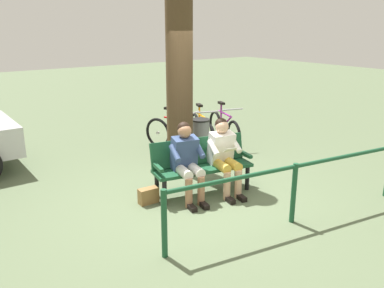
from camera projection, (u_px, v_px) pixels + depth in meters
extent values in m
plane|color=#566647|center=(197.00, 198.00, 6.24)|extent=(40.00, 40.00, 0.00)
cube|color=#194C2D|center=(203.00, 168.00, 6.31)|extent=(1.66, 0.75, 0.05)
cube|color=#194C2D|center=(198.00, 151.00, 6.41)|extent=(1.59, 0.45, 0.42)
cube|color=#194C2D|center=(245.00, 154.00, 6.57)|extent=(0.14, 0.40, 0.05)
cube|color=#194C2D|center=(158.00, 167.00, 5.97)|extent=(0.14, 0.40, 0.05)
cylinder|color=black|center=(247.00, 178.00, 6.51)|extent=(0.07, 0.07, 0.40)
cylinder|color=black|center=(165.00, 193.00, 5.94)|extent=(0.07, 0.07, 0.40)
cylinder|color=black|center=(237.00, 171.00, 6.81)|extent=(0.07, 0.07, 0.40)
cylinder|color=black|center=(157.00, 185.00, 6.24)|extent=(0.07, 0.07, 0.40)
cube|color=white|center=(221.00, 148.00, 6.37)|extent=(0.43, 0.38, 0.55)
sphere|color=#D8A884|center=(222.00, 127.00, 6.25)|extent=(0.21, 0.21, 0.21)
sphere|color=black|center=(221.00, 124.00, 6.27)|extent=(0.20, 0.20, 0.20)
cylinder|color=gold|center=(232.00, 164.00, 6.30)|extent=(0.23, 0.42, 0.15)
cylinder|color=#D8A884|center=(238.00, 184.00, 6.21)|extent=(0.11, 0.11, 0.45)
cube|color=black|center=(241.00, 198.00, 6.17)|extent=(0.13, 0.23, 0.07)
cylinder|color=white|center=(236.00, 145.00, 6.33)|extent=(0.15, 0.32, 0.23)
cylinder|color=gold|center=(221.00, 166.00, 6.22)|extent=(0.23, 0.42, 0.15)
cylinder|color=#D8A884|center=(227.00, 186.00, 6.13)|extent=(0.11, 0.11, 0.45)
cube|color=black|center=(230.00, 200.00, 6.09)|extent=(0.13, 0.23, 0.07)
cylinder|color=white|center=(213.00, 148.00, 6.17)|extent=(0.15, 0.32, 0.23)
cube|color=silver|center=(230.00, 150.00, 6.10)|extent=(0.22, 0.16, 0.09)
cube|color=#334772|center=(184.00, 153.00, 6.12)|extent=(0.43, 0.38, 0.55)
sphere|color=#A87554|center=(185.00, 131.00, 6.00)|extent=(0.21, 0.21, 0.21)
sphere|color=black|center=(184.00, 128.00, 6.02)|extent=(0.20, 0.20, 0.20)
cylinder|color=white|center=(196.00, 170.00, 6.05)|extent=(0.23, 0.42, 0.15)
cylinder|color=#A87554|center=(201.00, 191.00, 5.95)|extent=(0.11, 0.11, 0.45)
cube|color=black|center=(204.00, 205.00, 5.92)|extent=(0.13, 0.23, 0.07)
cylinder|color=#334772|center=(199.00, 150.00, 6.08)|extent=(0.15, 0.32, 0.23)
cylinder|color=white|center=(183.00, 172.00, 5.97)|extent=(0.23, 0.42, 0.15)
cylinder|color=#A87554|center=(189.00, 193.00, 5.87)|extent=(0.11, 0.11, 0.45)
cube|color=black|center=(192.00, 207.00, 5.84)|extent=(0.13, 0.23, 0.07)
cylinder|color=#334772|center=(175.00, 153.00, 5.92)|extent=(0.15, 0.32, 0.23)
cube|color=olive|center=(148.00, 196.00, 6.04)|extent=(0.31, 0.15, 0.24)
cylinder|color=#4C3823|center=(179.00, 69.00, 7.05)|extent=(0.48, 0.48, 3.70)
cylinder|color=slate|center=(200.00, 140.00, 7.91)|extent=(0.35, 0.35, 0.80)
cylinder|color=black|center=(201.00, 120.00, 7.79)|extent=(0.37, 0.37, 0.03)
torus|color=black|center=(234.00, 136.00, 8.48)|extent=(0.25, 0.65, 0.66)
cylinder|color=silver|center=(234.00, 136.00, 8.48)|extent=(0.07, 0.07, 0.06)
torus|color=black|center=(215.00, 125.00, 9.40)|extent=(0.25, 0.65, 0.66)
cylinder|color=silver|center=(215.00, 125.00, 9.40)|extent=(0.07, 0.07, 0.06)
cylinder|color=#8C268C|center=(224.00, 113.00, 8.83)|extent=(0.22, 0.62, 0.04)
cylinder|color=#8C268C|center=(226.00, 123.00, 8.82)|extent=(0.21, 0.58, 0.43)
cylinder|color=#8C268C|center=(221.00, 115.00, 9.02)|extent=(0.04, 0.04, 0.55)
cube|color=black|center=(221.00, 103.00, 8.94)|extent=(0.15, 0.24, 0.05)
cylinder|color=#B2B2B7|center=(232.00, 109.00, 8.41)|extent=(0.47, 0.17, 0.03)
torus|color=black|center=(210.00, 139.00, 8.24)|extent=(0.27, 0.64, 0.66)
cylinder|color=silver|center=(210.00, 139.00, 8.24)|extent=(0.07, 0.07, 0.06)
torus|color=black|center=(195.00, 127.00, 9.17)|extent=(0.27, 0.64, 0.66)
cylinder|color=silver|center=(195.00, 127.00, 9.17)|extent=(0.07, 0.07, 0.06)
cylinder|color=orange|center=(202.00, 116.00, 8.59)|extent=(0.24, 0.61, 0.04)
cylinder|color=orange|center=(203.00, 126.00, 8.58)|extent=(0.23, 0.58, 0.43)
cylinder|color=orange|center=(199.00, 118.00, 8.78)|extent=(0.04, 0.04, 0.55)
cube|color=black|center=(199.00, 105.00, 8.70)|extent=(0.16, 0.24, 0.05)
cylinder|color=#B2B2B7|center=(208.00, 112.00, 8.17)|extent=(0.46, 0.19, 0.03)
torus|color=black|center=(196.00, 140.00, 8.14)|extent=(0.27, 0.64, 0.66)
cylinder|color=silver|center=(196.00, 140.00, 8.14)|extent=(0.07, 0.07, 0.06)
torus|color=black|center=(158.00, 133.00, 8.71)|extent=(0.27, 0.64, 0.66)
cylinder|color=silver|center=(158.00, 133.00, 8.71)|extent=(0.07, 0.07, 0.06)
cylinder|color=#B71414|center=(176.00, 119.00, 8.32)|extent=(0.24, 0.61, 0.04)
cylinder|color=#B71414|center=(179.00, 129.00, 8.33)|extent=(0.23, 0.58, 0.43)
cylinder|color=#B71414|center=(169.00, 122.00, 8.44)|extent=(0.04, 0.04, 0.55)
cube|color=black|center=(169.00, 109.00, 8.36)|extent=(0.16, 0.24, 0.05)
cylinder|color=#B2B2B7|center=(192.00, 113.00, 8.04)|extent=(0.46, 0.19, 0.03)
cylinder|color=#194C2D|center=(294.00, 193.00, 5.38)|extent=(0.07, 0.07, 0.85)
cylinder|color=#194C2D|center=(164.00, 224.00, 4.55)|extent=(0.07, 0.07, 0.85)
cylinder|color=#194C2D|center=(296.00, 166.00, 5.27)|extent=(3.75, 0.64, 0.06)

